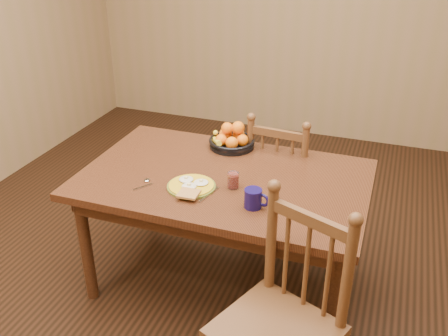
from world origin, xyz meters
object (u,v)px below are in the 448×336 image
(chair_near, at_px, (282,322))
(breakfast_plate, at_px, (191,186))
(fruit_bowl, at_px, (232,139))
(coffee_mug, at_px, (254,198))
(chair_far, at_px, (282,181))
(dining_table, at_px, (224,189))

(chair_near, xyz_separation_m, breakfast_plate, (-0.65, 0.55, 0.26))
(breakfast_plate, distance_m, fruit_bowl, 0.57)
(coffee_mug, bearing_deg, chair_near, -59.80)
(fruit_bowl, bearing_deg, chair_far, 30.67)
(breakfast_plate, height_order, coffee_mug, coffee_mug)
(dining_table, height_order, chair_near, chair_near)
(breakfast_plate, bearing_deg, coffee_mug, -11.10)
(fruit_bowl, bearing_deg, chair_near, -61.18)
(chair_far, height_order, fruit_bowl, chair_far)
(chair_far, distance_m, chair_near, 1.34)
(chair_near, bearing_deg, breakfast_plate, 161.98)
(dining_table, xyz_separation_m, chair_near, (0.53, -0.74, -0.16))
(dining_table, xyz_separation_m, fruit_bowl, (-0.09, 0.38, 0.14))
(dining_table, bearing_deg, chair_far, 69.32)
(breakfast_plate, bearing_deg, chair_far, 66.14)
(dining_table, relative_size, breakfast_plate, 5.53)
(chair_far, bearing_deg, dining_table, 73.79)
(breakfast_plate, xyz_separation_m, coffee_mug, (0.37, -0.07, 0.04))
(chair_far, distance_m, coffee_mug, 0.89)
(chair_far, relative_size, fruit_bowl, 3.27)
(chair_far, relative_size, breakfast_plate, 3.28)
(dining_table, distance_m, chair_far, 0.63)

